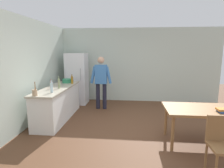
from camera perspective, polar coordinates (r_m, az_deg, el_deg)
ground_plane at (r=4.50m, az=5.46°, el=-14.82°), size 14.00×14.00×0.00m
wall_back at (r=7.10m, az=5.73°, el=5.71°), size 6.40×0.12×2.70m
wall_left at (r=5.03m, az=-25.40°, el=2.94°), size 0.12×5.60×2.70m
kitchen_counter at (r=5.46m, az=-16.00°, el=-5.58°), size 0.64×2.20×0.90m
refrigerator at (r=6.82m, az=-10.51°, el=1.60°), size 0.70×0.67×1.80m
person at (r=6.07m, az=-3.33°, el=1.45°), size 0.70×0.22×1.70m
dining_table at (r=4.22m, az=25.17°, el=-7.70°), size 1.40×0.90×0.75m
chair at (r=3.43m, az=30.50°, el=-14.74°), size 0.42×0.42×0.91m
cooking_pot at (r=6.03m, az=-13.51°, el=0.95°), size 0.40×0.28×0.12m
utensil_jar at (r=4.50m, az=-22.34°, el=-2.38°), size 0.11×0.11×0.32m
bottle_sauce_red at (r=5.19m, az=-17.89°, el=-0.34°), size 0.06×0.06×0.24m
bottle_water_clear at (r=4.72m, az=-17.81°, el=-0.97°), size 0.07×0.07×0.30m
bottle_oil_amber at (r=5.81m, az=-12.01°, el=1.22°), size 0.06×0.06×0.28m
bottle_vinegar_tall at (r=5.19m, az=-15.74°, el=0.23°), size 0.06×0.06×0.32m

